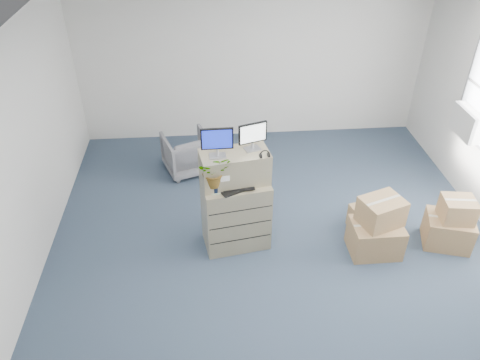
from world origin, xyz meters
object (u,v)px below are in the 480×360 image
monitor_right (253,135)px  water_bottle (238,171)px  keyboard (237,188)px  monitor_left (217,141)px  filing_cabinet_lower (236,214)px  potted_plant (214,174)px  office_chair (187,151)px

monitor_right → water_bottle: (-0.18, -0.03, -0.49)m
monitor_right → keyboard: size_ratio=0.81×
monitor_left → water_bottle: monitor_left is taller
filing_cabinet_lower → water_bottle: bearing=55.3°
monitor_right → potted_plant: (-0.48, -0.24, -0.38)m
filing_cabinet_lower → keyboard: size_ratio=2.22×
keyboard → office_chair: bearing=82.6°
water_bottle → office_chair: size_ratio=0.35×
monitor_right → keyboard: bearing=-150.0°
filing_cabinet_lower → monitor_left: monitor_left is taller
monitor_right → filing_cabinet_lower: bearing=-170.9°
keyboard → filing_cabinet_lower: bearing=68.5°
keyboard → potted_plant: bearing=155.2°
filing_cabinet_lower → monitor_left: (-0.21, -0.02, 1.11)m
monitor_right → office_chair: 2.28m
filing_cabinet_lower → office_chair: bearing=100.4°
keyboard → potted_plant: size_ratio=0.91×
monitor_left → potted_plant: size_ratio=0.79×
filing_cabinet_lower → monitor_right: bearing=17.8°
monitor_left → office_chair: (-0.44, 1.84, -1.24)m
monitor_left → monitor_right: (0.43, 0.13, -0.01)m
water_bottle → filing_cabinet_lower: bearing=-115.3°
monitor_right → potted_plant: 0.65m
monitor_right → water_bottle: size_ratio=1.40×
monitor_right → monitor_left: bearing=178.3°
filing_cabinet_lower → potted_plant: potted_plant is taller
keyboard → water_bottle: 0.23m
potted_plant → office_chair: size_ratio=0.67×
filing_cabinet_lower → keyboard: (0.01, -0.12, 0.50)m
monitor_right → keyboard: (-0.20, -0.23, -0.60)m
monitor_left → potted_plant: (-0.05, -0.11, -0.39)m
monitor_right → office_chair: bearing=98.8°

